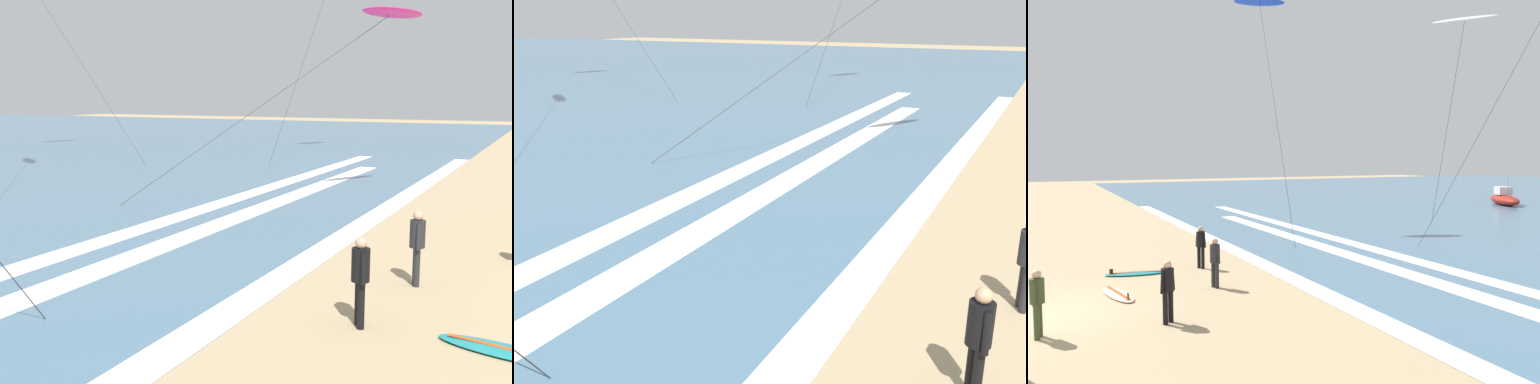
{
  "view_description": "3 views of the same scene",
  "coord_description": "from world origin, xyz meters",
  "views": [
    {
      "loc": [
        -13.55,
        2.6,
        4.03
      ],
      "look_at": [
        0.91,
        9.66,
        1.46
      ],
      "focal_mm": 43.98,
      "sensor_mm": 36.0,
      "label": 1
    },
    {
      "loc": [
        -10.09,
        5.04,
        4.75
      ],
      "look_at": [
        -0.71,
        9.82,
        1.41
      ],
      "focal_mm": 39.97,
      "sensor_mm": 36.0,
      "label": 2
    },
    {
      "loc": [
        13.85,
        0.39,
        4.14
      ],
      "look_at": [
        -0.94,
        7.79,
        2.97
      ],
      "focal_mm": 33.6,
      "sensor_mm": 36.0,
      "label": 3
    }
  ],
  "objects": [
    {
      "name": "surfer_mid_group",
      "position": [
        -3.44,
        5.54,
        0.96
      ],
      "size": [
        0.49,
        0.33,
        1.6
      ],
      "color": "black",
      "rests_on": "ground"
    },
    {
      "name": "wave_foam_mid_break",
      "position": [
        0.61,
        11.88,
        0.01
      ],
      "size": [
        37.44,
        0.93,
        0.01
      ],
      "primitive_type": "cube",
      "color": "white",
      "rests_on": "ocean_surface"
    },
    {
      "name": "wave_foam_outer_break",
      "position": [
        -0.01,
        13.64,
        0.01
      ],
      "size": [
        49.86,
        0.87,
        0.01
      ],
      "primitive_type": "cube",
      "color": "white",
      "rests_on": "ocean_surface"
    },
    {
      "name": "surfboard_near_water",
      "position": [
        -3.54,
        3.17,
        0.05
      ],
      "size": [
        1.01,
        2.18,
        0.25
      ],
      "color": "teal",
      "rests_on": "ground"
    },
    {
      "name": "kite_magenta_high_right",
      "position": [
        10.14,
        8.56,
        6.9
      ],
      "size": [
        7.53,
        9.32,
        7.16
      ],
      "color": "#CC2384",
      "rests_on": "ground"
    },
    {
      "name": "wave_foam_shoreline",
      "position": [
        -1.2,
        7.9,
        0.01
      ],
      "size": [
        53.78,
        0.8,
        0.01
      ],
      "primitive_type": "cube",
      "color": "white",
      "rests_on": "ocean_surface"
    },
    {
      "name": "surfer_background_far",
      "position": [
        -0.62,
        5.16,
        0.96
      ],
      "size": [
        0.51,
        0.32,
        1.6
      ],
      "color": "#232328",
      "rests_on": "ground"
    }
  ]
}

